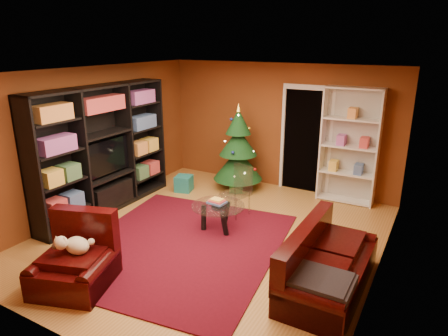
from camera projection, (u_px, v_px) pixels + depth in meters
The scene contains 17 objects.
floor at pixel (212, 238), 6.47m from camera, with size 5.00×5.50×0.05m, color #AD7634.
ceiling at pixel (210, 70), 5.65m from camera, with size 5.00×5.50×0.05m, color silver.
wall_back at pixel (280, 126), 8.36m from camera, with size 5.00×0.05×2.60m, color brown.
wall_left at pixel (92, 140), 7.24m from camera, with size 0.05×5.50×2.60m, color brown.
wall_right at pixel (387, 188), 4.88m from camera, with size 0.05×5.50×2.60m, color brown.
doorway at pixel (306, 142), 8.12m from camera, with size 1.06×0.60×2.16m, color black, non-canonical shape.
rug at pixel (180, 245), 6.16m from camera, with size 2.90×3.38×0.02m, color #540A18.
media_unit at pixel (103, 150), 7.18m from camera, with size 0.46×2.98×2.28m, color black, non-canonical shape.
christmas_tree at pixel (238, 148), 8.27m from camera, with size 1.03×1.03×1.84m, color #0F3715, non-canonical shape.
gift_box_teal at pixel (184, 183), 8.36m from camera, with size 0.33×0.33×0.33m, color #1A7A7B.
gift_box_green at pixel (236, 185), 8.33m from camera, with size 0.27×0.27×0.27m, color #1F612F.
white_bookshelf at pixel (349, 147), 7.55m from camera, with size 1.05×0.38×2.28m, color white, non-canonical shape.
armchair at pixel (73, 260), 5.04m from camera, with size 0.97×0.97×0.76m, color black, non-canonical shape.
dog at pixel (77, 246), 5.02m from camera, with size 0.40×0.30×0.25m, color #F3E6C5, non-canonical shape.
sofa at pixel (330, 260), 5.01m from camera, with size 1.87×0.84×0.80m, color black, non-canonical shape.
coffee_table at pixel (218, 217), 6.61m from camera, with size 0.88×0.88×0.55m, color gray, non-canonical shape.
acrylic_chair at pixel (236, 194), 7.10m from camera, with size 0.43×0.46×0.83m, color #66605B, non-canonical shape.
Camera 1 is at (3.02, -4.96, 3.03)m, focal length 32.00 mm.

